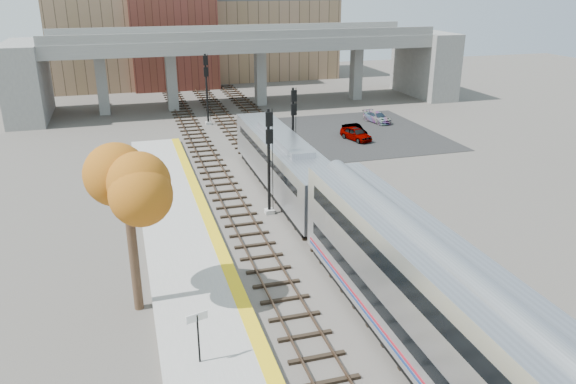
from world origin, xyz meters
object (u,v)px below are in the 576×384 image
object	(u,v)px
car_a	(356,134)
car_b	(355,130)
signal_mast_mid	(293,132)
coach	(453,327)
locomotive	(284,163)
tree	(126,184)
signal_mast_near	(269,163)
car_c	(377,117)
signal_mast_far	(207,89)

from	to	relation	value
car_a	car_b	world-z (taller)	car_a
signal_mast_mid	coach	bearing A→B (deg)	-94.27
locomotive	tree	xyz separation A→B (m)	(-11.12, -13.35, 4.09)
signal_mast_near	car_a	size ratio (longest dim) A/B	1.93
car_c	signal_mast_mid	bearing A→B (deg)	-147.77
coach	car_c	bearing A→B (deg)	68.44
locomotive	signal_mast_mid	bearing A→B (deg)	64.27
tree	car_b	distance (m)	35.33
signal_mast_mid	signal_mast_far	world-z (taller)	signal_mast_far
signal_mast_near	car_a	xyz separation A→B (m)	(12.95, 15.66, -2.92)
tree	signal_mast_far	bearing A→B (deg)	75.84
car_a	signal_mast_mid	bearing A→B (deg)	-155.24
locomotive	coach	bearing A→B (deg)	-90.00
signal_mast_mid	tree	xyz separation A→B (m)	(-13.12, -17.50, 2.93)
tree	car_b	xyz separation A→B (m)	(22.46, 26.65, -5.75)
car_a	car_b	xyz separation A→B (m)	(0.48, 1.48, -0.06)
signal_mast_mid	car_a	size ratio (longest dim) A/B	1.87
locomotive	signal_mast_near	xyz separation A→B (m)	(-2.10, -3.83, 1.32)
coach	car_a	xyz separation A→B (m)	(10.85, 34.43, -2.12)
signal_mast_mid	signal_mast_far	xyz separation A→B (m)	(-4.10, 18.27, 0.44)
car_b	car_c	size ratio (longest dim) A/B	0.90
signal_mast_far	tree	distance (m)	36.98
signal_mast_mid	car_a	distance (m)	12.04
tree	car_c	world-z (taller)	tree
signal_mast_far	car_b	size ratio (longest dim) A/B	2.18
coach	signal_mast_far	size ratio (longest dim) A/B	3.29
tree	locomotive	bearing A→B (deg)	50.19
coach	tree	size ratio (longest dim) A/B	2.91
signal_mast_near	signal_mast_mid	world-z (taller)	signal_mast_near
coach	signal_mast_mid	distance (m)	26.84
coach	car_c	world-z (taller)	coach
signal_mast_far	tree	bearing A→B (deg)	-104.16
signal_mast_far	car_b	xyz separation A→B (m)	(13.43, -9.12, -3.26)
locomotive	signal_mast_near	world-z (taller)	signal_mast_near
car_b	car_c	bearing A→B (deg)	39.44
car_a	car_b	bearing A→B (deg)	55.72
coach	locomotive	bearing A→B (deg)	90.00
locomotive	signal_mast_far	xyz separation A→B (m)	(-2.10, 22.42, 1.60)
locomotive	car_c	xyz separation A→B (m)	(16.06, 18.04, -1.68)
signal_mast_far	signal_mast_near	bearing A→B (deg)	-90.00
tree	car_b	size ratio (longest dim) A/B	2.46
tree	car_c	size ratio (longest dim) A/B	2.22
locomotive	signal_mast_near	bearing A→B (deg)	-118.72
signal_mast_near	signal_mast_far	distance (m)	26.26
coach	signal_mast_far	xyz separation A→B (m)	(-2.10, 45.03, 1.08)
tree	car_c	xyz separation A→B (m)	(27.19, 31.39, -5.76)
signal_mast_far	car_c	bearing A→B (deg)	-13.56
signal_mast_far	coach	bearing A→B (deg)	-87.33
coach	car_b	world-z (taller)	coach
signal_mast_mid	car_b	distance (m)	13.37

